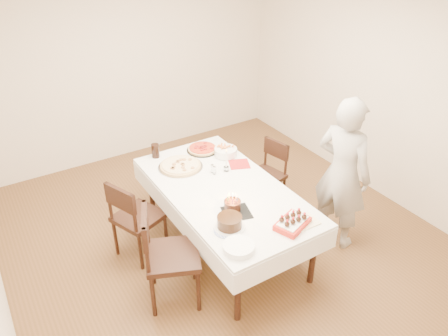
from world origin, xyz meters
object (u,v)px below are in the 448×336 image
chair_right_savory (265,176)px  pizza_white (181,166)px  chair_left_savory (139,217)px  pasta_bowl (226,152)px  birthday_cake (232,202)px  pizza_pepperoni (202,149)px  chair_left_dessert (173,256)px  strawberry_box (293,223)px  person (342,174)px  layer_cake (229,222)px  dining_table (224,217)px  cola_glass (155,151)px  taper_candle (226,160)px

chair_right_savory → pizza_white: (-1.01, 0.25, 0.35)m
chair_left_savory → pasta_bowl: chair_left_savory is taller
pizza_white → birthday_cake: 0.98m
pizza_white → pizza_pepperoni: (0.40, 0.21, 0.00)m
chair_right_savory → pasta_bowl: size_ratio=3.26×
chair_left_dessert → pizza_pepperoni: 1.61m
chair_right_savory → strawberry_box: chair_right_savory is taller
person → layer_cake: (-1.40, -0.01, -0.05)m
dining_table → chair_right_savory: (0.82, 0.37, 0.05)m
dining_table → pizza_pepperoni: 0.95m
chair_right_savory → chair_left_dessert: size_ratio=0.83×
cola_glass → dining_table: bearing=-71.6°
pizza_pepperoni → layer_cake: (-0.50, -1.39, 0.04)m
chair_right_savory → dining_table: bearing=-167.9°
pizza_pepperoni → pasta_bowl: 0.30m
pizza_pepperoni → cola_glass: 0.56m
chair_right_savory → birthday_cake: 1.27m
birthday_cake → dining_table: bearing=70.5°
cola_glass → strawberry_box: bearing=-73.9°
person → pasta_bowl: bearing=19.1°
chair_left_dessert → layer_cake: (0.51, -0.17, 0.29)m
chair_right_savory → chair_left_dessert: 1.79m
chair_right_savory → person: size_ratio=0.50×
layer_cake → taper_candle: bearing=59.6°
layer_cake → dining_table: bearing=62.7°
chair_left_dessert → taper_candle: (1.01, 0.68, 0.37)m
chair_right_savory → strawberry_box: (-0.62, -1.23, 0.36)m
dining_table → chair_left_dessert: (-0.80, -0.39, 0.14)m
chair_left_dessert → birthday_cake: 0.75m
birthday_cake → taper_candle: bearing=62.5°
chair_left_dessert → cola_glass: chair_left_dessert is taller
chair_left_savory → cola_glass: chair_left_savory is taller
taper_candle → person: bearing=-42.9°
dining_table → taper_candle: taper_candle is taller
person → chair_right_savory: bearing=3.8°
chair_left_dessert → person: (1.91, -0.16, 0.34)m
strawberry_box → pasta_bowl: bearing=82.8°
chair_left_savory → strawberry_box: size_ratio=2.86×
chair_right_savory → chair_left_savory: chair_left_savory is taller
chair_left_dessert → layer_cake: 0.61m
chair_left_dessert → strawberry_box: (1.00, -0.46, 0.28)m
chair_left_savory → pizza_white: 0.74m
pizza_white → layer_cake: layer_cake is taller
chair_right_savory → strawberry_box: 1.42m
dining_table → taper_candle: size_ratio=7.77×
chair_right_savory → person: bearing=-84.8°
taper_candle → strawberry_box: 1.15m
dining_table → chair_left_savory: chair_left_savory is taller
pizza_pepperoni → chair_left_savory: bearing=-156.0°
chair_right_savory → pasta_bowl: (-0.44, 0.21, 0.37)m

